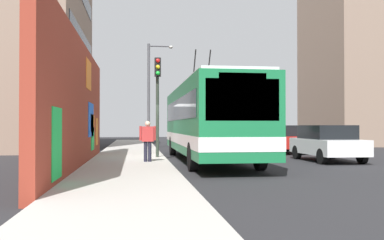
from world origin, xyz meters
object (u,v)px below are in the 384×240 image
Objects in this scene: parked_car_navy at (235,134)px; traffic_light at (158,90)px; parked_car_white at (327,142)px; parked_car_black at (254,136)px; parked_car_red at (282,138)px; pedestrian_at_curb at (148,138)px; street_lamp at (151,88)px; city_bus at (207,119)px.

traffic_light is (-16.02, 7.35, 2.31)m from parked_car_navy.
parked_car_white is 11.38m from parked_car_black.
parked_car_red is at bearing 180.00° from parked_car_black.
pedestrian_at_curb is 12.51m from street_lamp.
parked_car_red and parked_car_black have the same top height.
street_lamp is at bearing 32.99° from parked_car_white.
traffic_light is at bearing -12.24° from pedestrian_at_curb.
pedestrian_at_curb is at bearing 156.82° from parked_car_navy.
pedestrian_at_curb is 0.23× the size of street_lamp.
parked_car_white and parked_car_black have the same top height.
parked_car_navy is at bearing -24.65° from traffic_light.
parked_car_red is 9.63m from street_lamp.
parked_car_black is at bearing -0.00° from parked_car_red.
parked_car_navy is at bearing -17.26° from city_bus.
parked_car_white is 7.83m from traffic_light.
parked_car_black is 14.60m from pedestrian_at_curb.
parked_car_white and parked_car_red have the same top height.
city_bus is 2.76× the size of traffic_light.
parked_car_black is at bearing -36.40° from traffic_light.
parked_car_red and parked_car_navy have the same top height.
street_lamp is (-6.23, 7.27, 3.30)m from parked_car_navy.
traffic_light is 0.64× the size of street_lamp.
parked_car_black is (11.38, -0.00, 0.00)m from parked_car_white.
pedestrian_at_curb is (-0.92, 7.86, 0.24)m from parked_car_white.
street_lamp is (11.19, 7.27, 3.31)m from parked_car_white.
parked_car_white is 17.42m from parked_car_navy.
parked_car_black is at bearing 180.00° from parked_car_navy.
city_bus is at bearing -58.80° from pedestrian_at_curb.
parked_car_white is 0.88× the size of parked_car_navy.
traffic_light is at bearing 179.51° from street_lamp.
city_bus is at bearing 162.74° from parked_car_navy.
parked_car_white is at bearing 180.00° from parked_car_black.
parked_car_white is at bearing -147.01° from street_lamp.
city_bus is 2.61m from traffic_light.
parked_car_red is 10.35m from pedestrian_at_curb.
city_bus reaches higher than parked_car_navy.
city_bus is at bearing 154.07° from parked_car_black.
parked_car_white is 13.75m from street_lamp.
city_bus reaches higher than parked_car_white.
parked_car_navy is at bearing -0.00° from parked_car_red.
parked_car_red is at bearing -126.50° from street_lamp.
traffic_light is 9.84m from street_lamp.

